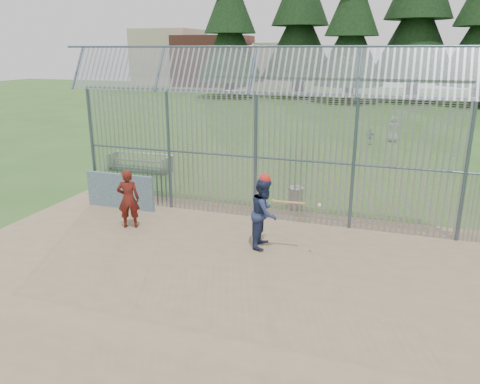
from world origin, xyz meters
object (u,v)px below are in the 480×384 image
(batter, at_px, (264,213))
(onlooker, at_px, (128,199))
(dugout_wall, at_px, (120,191))
(trash_can, at_px, (296,198))
(bleacher, at_px, (140,162))

(batter, relative_size, onlooker, 1.07)
(dugout_wall, relative_size, onlooker, 1.39)
(trash_can, bearing_deg, dugout_wall, -161.25)
(dugout_wall, distance_m, trash_can, 5.97)
(dugout_wall, height_order, trash_can, dugout_wall)
(batter, bearing_deg, onlooker, 86.86)
(onlooker, distance_m, bleacher, 7.10)
(dugout_wall, bearing_deg, batter, -15.53)
(trash_can, relative_size, bleacher, 0.27)
(bleacher, bearing_deg, trash_can, -20.39)
(dugout_wall, bearing_deg, trash_can, 18.75)
(dugout_wall, height_order, bleacher, dugout_wall)
(trash_can, xyz_separation_m, bleacher, (-7.72, 2.87, 0.03))
(dugout_wall, bearing_deg, bleacher, 113.35)
(dugout_wall, height_order, batter, batter)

